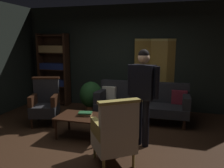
{
  "coord_description": "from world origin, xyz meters",
  "views": [
    {
      "loc": [
        1.28,
        -3.74,
        1.82
      ],
      "look_at": [
        0.0,
        0.8,
        0.95
      ],
      "focal_mm": 36.74,
      "sensor_mm": 36.0,
      "label": 1
    }
  ],
  "objects_px": {
    "velvet_couch": "(142,101)",
    "armchair_gilt_accent": "(115,134)",
    "bookshelf": "(54,68)",
    "book_green_cloth": "(85,113)",
    "standing_figure": "(143,89)",
    "folding_screen": "(175,74)",
    "potted_plant": "(91,96)",
    "book_tan_leather": "(85,114)",
    "coffee_table": "(84,118)",
    "armchair_wing_left": "(45,103)"
  },
  "relations": [
    {
      "from": "coffee_table",
      "to": "book_tan_leather",
      "type": "xyz_separation_m",
      "value": [
        0.02,
        0.04,
        0.07
      ]
    },
    {
      "from": "velvet_couch",
      "to": "book_green_cloth",
      "type": "xyz_separation_m",
      "value": [
        -0.92,
        -1.25,
        0.02
      ]
    },
    {
      "from": "folding_screen",
      "to": "book_tan_leather",
      "type": "bearing_deg",
      "value": -126.05
    },
    {
      "from": "potted_plant",
      "to": "book_green_cloth",
      "type": "height_order",
      "value": "potted_plant"
    },
    {
      "from": "folding_screen",
      "to": "book_green_cloth",
      "type": "height_order",
      "value": "folding_screen"
    },
    {
      "from": "armchair_gilt_accent",
      "to": "potted_plant",
      "type": "bearing_deg",
      "value": 119.24
    },
    {
      "from": "velvet_couch",
      "to": "folding_screen",
      "type": "bearing_deg",
      "value": 54.15
    },
    {
      "from": "coffee_table",
      "to": "standing_figure",
      "type": "distance_m",
      "value": 1.31
    },
    {
      "from": "velvet_couch",
      "to": "armchair_gilt_accent",
      "type": "bearing_deg",
      "value": -92.43
    },
    {
      "from": "velvet_couch",
      "to": "armchair_gilt_accent",
      "type": "height_order",
      "value": "armchair_gilt_accent"
    },
    {
      "from": "book_tan_leather",
      "to": "armchair_gilt_accent",
      "type": "bearing_deg",
      "value": -46.58
    },
    {
      "from": "velvet_couch",
      "to": "armchair_wing_left",
      "type": "xyz_separation_m",
      "value": [
        -2.04,
        -0.86,
        0.04
      ]
    },
    {
      "from": "folding_screen",
      "to": "potted_plant",
      "type": "relative_size",
      "value": 2.43
    },
    {
      "from": "folding_screen",
      "to": "coffee_table",
      "type": "distance_m",
      "value": 2.86
    },
    {
      "from": "armchair_wing_left",
      "to": "potted_plant",
      "type": "xyz_separation_m",
      "value": [
        0.77,
        0.84,
        0.01
      ]
    },
    {
      "from": "folding_screen",
      "to": "velvet_couch",
      "type": "bearing_deg",
      "value": -125.85
    },
    {
      "from": "book_tan_leather",
      "to": "book_green_cloth",
      "type": "height_order",
      "value": "book_green_cloth"
    },
    {
      "from": "folding_screen",
      "to": "book_green_cloth",
      "type": "bearing_deg",
      "value": -126.05
    },
    {
      "from": "folding_screen",
      "to": "coffee_table",
      "type": "height_order",
      "value": "folding_screen"
    },
    {
      "from": "bookshelf",
      "to": "velvet_couch",
      "type": "height_order",
      "value": "bookshelf"
    },
    {
      "from": "book_green_cloth",
      "to": "bookshelf",
      "type": "bearing_deg",
      "value": 131.78
    },
    {
      "from": "velvet_couch",
      "to": "book_tan_leather",
      "type": "distance_m",
      "value": 1.55
    },
    {
      "from": "armchair_wing_left",
      "to": "book_green_cloth",
      "type": "height_order",
      "value": "armchair_wing_left"
    },
    {
      "from": "velvet_couch",
      "to": "coffee_table",
      "type": "xyz_separation_m",
      "value": [
        -0.94,
        -1.29,
        -0.08
      ]
    },
    {
      "from": "velvet_couch",
      "to": "book_green_cloth",
      "type": "relative_size",
      "value": 8.43
    },
    {
      "from": "book_green_cloth",
      "to": "armchair_gilt_accent",
      "type": "bearing_deg",
      "value": -46.58
    },
    {
      "from": "bookshelf",
      "to": "potted_plant",
      "type": "relative_size",
      "value": 2.39
    },
    {
      "from": "bookshelf",
      "to": "book_tan_leather",
      "type": "height_order",
      "value": "bookshelf"
    },
    {
      "from": "folding_screen",
      "to": "standing_figure",
      "type": "height_order",
      "value": "folding_screen"
    },
    {
      "from": "book_tan_leather",
      "to": "folding_screen",
      "type": "bearing_deg",
      "value": 53.95
    },
    {
      "from": "armchair_wing_left",
      "to": "armchair_gilt_accent",
      "type": "bearing_deg",
      "value": -33.16
    },
    {
      "from": "coffee_table",
      "to": "potted_plant",
      "type": "relative_size",
      "value": 1.17
    },
    {
      "from": "coffee_table",
      "to": "book_tan_leather",
      "type": "bearing_deg",
      "value": 61.42
    },
    {
      "from": "standing_figure",
      "to": "book_tan_leather",
      "type": "height_order",
      "value": "standing_figure"
    },
    {
      "from": "potted_plant",
      "to": "book_tan_leather",
      "type": "bearing_deg",
      "value": -74.05
    },
    {
      "from": "velvet_couch",
      "to": "book_tan_leather",
      "type": "bearing_deg",
      "value": -126.21
    },
    {
      "from": "bookshelf",
      "to": "armchair_gilt_accent",
      "type": "relative_size",
      "value": 1.97
    },
    {
      "from": "folding_screen",
      "to": "coffee_table",
      "type": "xyz_separation_m",
      "value": [
        -1.64,
        -2.26,
        -0.61
      ]
    },
    {
      "from": "bookshelf",
      "to": "book_green_cloth",
      "type": "height_order",
      "value": "bookshelf"
    },
    {
      "from": "velvet_couch",
      "to": "coffee_table",
      "type": "bearing_deg",
      "value": -125.99
    },
    {
      "from": "potted_plant",
      "to": "armchair_gilt_accent",
      "type": "bearing_deg",
      "value": -60.76
    },
    {
      "from": "folding_screen",
      "to": "armchair_gilt_accent",
      "type": "xyz_separation_m",
      "value": [
        -0.79,
        -3.09,
        -0.5
      ]
    },
    {
      "from": "folding_screen",
      "to": "potted_plant",
      "type": "height_order",
      "value": "folding_screen"
    },
    {
      "from": "velvet_couch",
      "to": "standing_figure",
      "type": "relative_size",
      "value": 1.25
    },
    {
      "from": "armchair_gilt_accent",
      "to": "armchair_wing_left",
      "type": "bearing_deg",
      "value": 146.84
    },
    {
      "from": "coffee_table",
      "to": "book_green_cloth",
      "type": "xyz_separation_m",
      "value": [
        0.02,
        0.04,
        0.1
      ]
    },
    {
      "from": "velvet_couch",
      "to": "book_green_cloth",
      "type": "distance_m",
      "value": 1.55
    },
    {
      "from": "folding_screen",
      "to": "armchair_gilt_accent",
      "type": "relative_size",
      "value": 2.01
    },
    {
      "from": "armchair_wing_left",
      "to": "book_tan_leather",
      "type": "distance_m",
      "value": 1.19
    },
    {
      "from": "coffee_table",
      "to": "armchair_gilt_accent",
      "type": "bearing_deg",
      "value": -44.48
    }
  ]
}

